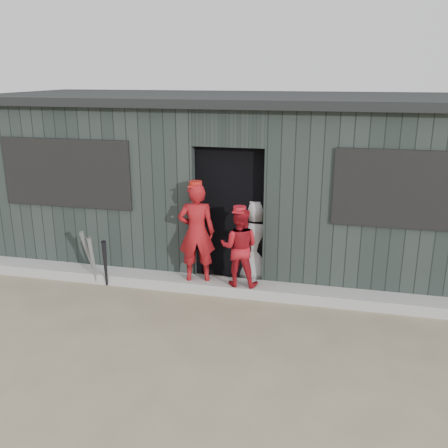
% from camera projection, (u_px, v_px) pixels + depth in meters
% --- Properties ---
extents(ground, '(80.00, 80.00, 0.00)m').
position_uv_depth(ground, '(185.00, 361.00, 5.31)').
color(ground, '#756851').
rests_on(ground, ground).
extents(curb, '(8.00, 0.36, 0.15)m').
position_uv_depth(curb, '(224.00, 287.00, 6.99)').
color(curb, '#999A95').
rests_on(curb, ground).
extents(bat_left, '(0.10, 0.34, 0.81)m').
position_uv_depth(bat_left, '(89.00, 255.00, 7.26)').
color(bat_left, gray).
rests_on(bat_left, ground).
extents(bat_mid, '(0.12, 0.16, 0.73)m').
position_uv_depth(bat_mid, '(93.00, 261.00, 7.13)').
color(bat_mid, gray).
rests_on(bat_mid, ground).
extents(bat_right, '(0.17, 0.24, 0.73)m').
position_uv_depth(bat_right, '(105.00, 264.00, 7.03)').
color(bat_right, black).
rests_on(bat_right, ground).
extents(player_red_left, '(0.57, 0.45, 1.39)m').
position_uv_depth(player_red_left, '(197.00, 232.00, 6.85)').
color(player_red_left, maroon).
rests_on(player_red_left, curb).
extents(player_red_right, '(0.54, 0.43, 1.09)m').
position_uv_depth(player_red_right, '(239.00, 247.00, 6.73)').
color(player_red_right, maroon).
rests_on(player_red_right, curb).
extents(player_grey_back, '(0.65, 0.46, 1.27)m').
position_uv_depth(player_grey_back, '(256.00, 241.00, 7.15)').
color(player_grey_back, '#AAAAAA').
rests_on(player_grey_back, ground).
extents(dugout, '(8.30, 3.30, 2.62)m').
position_uv_depth(dugout, '(248.00, 178.00, 8.20)').
color(dugout, black).
rests_on(dugout, ground).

